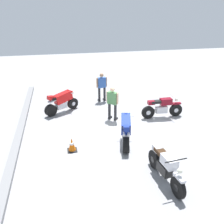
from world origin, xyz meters
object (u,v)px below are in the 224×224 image
object	(u,v)px
motorcycle_maroon_cruiser	(162,107)
person_in_green_shirt	(112,101)
motorcycle_red_sportbike	(62,101)
person_in_blue_shirt	(102,85)
motorcycle_blue_sportbike	(126,129)
traffic_cone	(72,145)
motorcycle_silver_cruiser	(166,167)

from	to	relation	value
motorcycle_maroon_cruiser	person_in_green_shirt	distance (m)	2.48
motorcycle_red_sportbike	motorcycle_maroon_cruiser	bearing A→B (deg)	-52.53
person_in_blue_shirt	person_in_green_shirt	xyz separation A→B (m)	(-2.60, -0.02, 0.00)
person_in_blue_shirt	person_in_green_shirt	size ratio (longest dim) A/B	1.00
motorcycle_blue_sportbike	traffic_cone	xyz separation A→B (m)	(-0.12, 2.13, -0.33)
motorcycle_maroon_cruiser	person_in_green_shirt	size ratio (longest dim) A/B	1.27
motorcycle_silver_cruiser	motorcycle_maroon_cruiser	xyz separation A→B (m)	(4.47, -1.84, 0.00)
person_in_blue_shirt	traffic_cone	world-z (taller)	person_in_blue_shirt
motorcycle_silver_cruiser	motorcycle_maroon_cruiser	size ratio (longest dim) A/B	1.00
motorcycle_blue_sportbike	motorcycle_maroon_cruiser	bearing A→B (deg)	-35.96
person_in_blue_shirt	traffic_cone	bearing A→B (deg)	147.38
motorcycle_blue_sportbike	person_in_green_shirt	bearing A→B (deg)	15.39
person_in_green_shirt	person_in_blue_shirt	bearing A→B (deg)	42.20
motorcycle_red_sportbike	traffic_cone	distance (m)	3.84
motorcycle_silver_cruiser	traffic_cone	size ratio (longest dim) A/B	3.95
person_in_blue_shirt	motorcycle_maroon_cruiser	bearing A→B (deg)	-149.63
person_in_green_shirt	motorcycle_maroon_cruiser	bearing A→B (deg)	-55.10
motorcycle_silver_cruiser	motorcycle_red_sportbike	xyz separation A→B (m)	(6.19, 2.91, 0.07)
motorcycle_red_sportbike	person_in_blue_shirt	distance (m)	2.60
motorcycle_silver_cruiser	motorcycle_red_sportbike	world-z (taller)	motorcycle_red_sportbike
person_in_green_shirt	motorcycle_silver_cruiser	bearing A→B (deg)	-131.28
motorcycle_blue_sportbike	motorcycle_maroon_cruiser	size ratio (longest dim) A/B	0.93
motorcycle_maroon_cruiser	traffic_cone	world-z (taller)	motorcycle_maroon_cruiser
person_in_blue_shirt	traffic_cone	distance (m)	5.44
motorcycle_red_sportbike	person_in_blue_shirt	xyz separation A→B (m)	(1.16, -2.30, 0.34)
person_in_blue_shirt	motorcycle_red_sportbike	bearing A→B (deg)	106.98
motorcycle_red_sportbike	person_in_green_shirt	world-z (taller)	person_in_green_shirt
motorcycle_red_sportbike	person_in_green_shirt	xyz separation A→B (m)	(-1.44, -2.32, 0.34)
motorcycle_maroon_cruiser	traffic_cone	size ratio (longest dim) A/B	3.95
motorcycle_silver_cruiser	person_in_blue_shirt	size ratio (longest dim) A/B	1.27
motorcycle_red_sportbike	person_in_blue_shirt	bearing A→B (deg)	-5.64
traffic_cone	motorcycle_red_sportbike	bearing A→B (deg)	3.17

